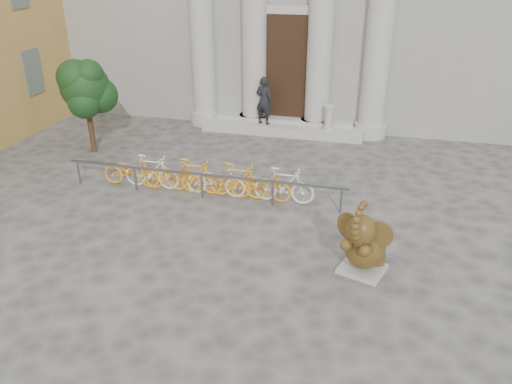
% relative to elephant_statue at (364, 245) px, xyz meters
% --- Properties ---
extents(ground, '(80.00, 80.00, 0.00)m').
position_rel_elephant_statue_xyz_m(ground, '(-3.45, -0.85, -0.65)').
color(ground, '#474442').
rests_on(ground, ground).
extents(entrance_steps, '(6.00, 1.20, 0.36)m').
position_rel_elephant_statue_xyz_m(entrance_steps, '(-3.45, 8.55, -0.47)').
color(entrance_steps, '#A8A59E').
rests_on(entrance_steps, ground).
extents(elephant_statue, '(1.19, 1.42, 1.79)m').
position_rel_elephant_statue_xyz_m(elephant_statue, '(0.00, 0.00, 0.00)').
color(elephant_statue, '#A8A59E').
rests_on(elephant_statue, ground).
extents(bike_rack, '(8.00, 0.53, 1.00)m').
position_rel_elephant_statue_xyz_m(bike_rack, '(-4.51, 2.80, -0.15)').
color(bike_rack, slate).
rests_on(bike_rack, ground).
extents(tree, '(1.81, 1.65, 3.14)m').
position_rel_elephant_statue_xyz_m(tree, '(-9.28, 5.02, 1.53)').
color(tree, '#332114').
rests_on(tree, ground).
extents(pedestrian, '(0.73, 0.57, 1.76)m').
position_rel_elephant_statue_xyz_m(pedestrian, '(-4.13, 8.35, 0.59)').
color(pedestrian, black).
rests_on(pedestrian, entrance_steps).
extents(balustrade_post, '(0.37, 0.37, 0.89)m').
position_rel_elephant_statue_xyz_m(balustrade_post, '(-1.73, 8.25, 0.12)').
color(balustrade_post, '#A8A59E').
rests_on(balustrade_post, entrance_steps).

